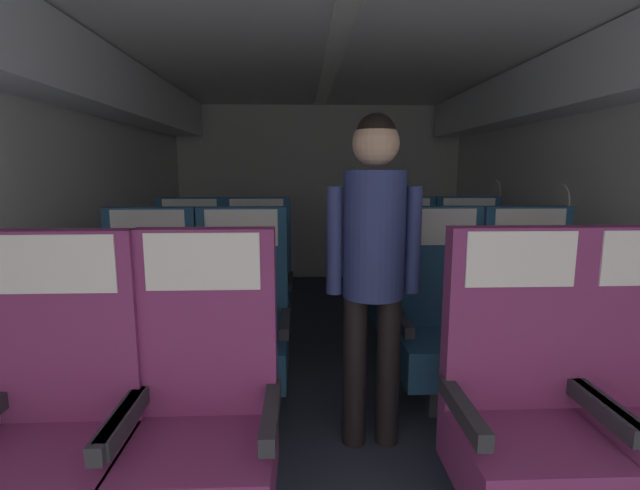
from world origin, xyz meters
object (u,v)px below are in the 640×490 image
seat_b_right_aisle (530,325)px  seat_c_left_aisle (257,287)px  seat_b_left_aisle (242,328)px  flight_attendant (374,249)px  seat_c_left_window (191,287)px  seat_b_right_window (441,326)px  seat_b_left_window (149,330)px  seat_c_right_window (404,285)px  seat_a_right_window (521,413)px  seat_a_left_aisle (204,420)px  seat_a_left_window (58,427)px  seat_c_right_aisle (469,284)px

seat_b_right_aisle → seat_c_left_aisle: 1.83m
seat_b_left_aisle → flight_attendant: 0.89m
seat_c_left_window → flight_attendant: (1.14, -1.24, 0.49)m
seat_b_right_window → seat_c_left_window: same height
seat_c_left_window → flight_attendant: size_ratio=0.71×
seat_b_left_aisle → seat_c_left_window: 1.02m
seat_b_left_window → seat_c_right_window: bearing=29.4°
seat_b_left_aisle → seat_a_right_window: bearing=-39.9°
seat_b_left_window → seat_b_right_aisle: same height
seat_a_left_aisle → seat_b_left_window: (-0.48, 0.92, 0.00)m
seat_b_left_window → seat_a_left_window: bearing=-89.7°
seat_b_left_window → seat_b_left_aisle: bearing=-0.2°
seat_b_right_window → seat_a_right_window: bearing=-89.4°
seat_b_left_aisle → flight_attendant: bearing=-28.3°
seat_b_left_aisle → seat_c_right_aisle: (1.58, 0.91, 0.00)m
flight_attendant → seat_a_left_aisle: bearing=-155.5°
seat_a_left_window → flight_attendant: bearing=27.1°
seat_a_left_window → seat_a_right_window: bearing=0.7°
seat_a_left_window → seat_a_left_aisle: (0.48, 0.02, 0.00)m
seat_c_right_window → seat_a_left_window: bearing=-130.7°
seat_c_right_aisle → seat_c_right_window: bearing=-177.6°
seat_b_left_window → seat_c_right_window: same height
seat_a_right_window → seat_c_left_window: same height
seat_a_right_window → seat_b_right_window: 0.91m
seat_c_right_aisle → flight_attendant: (-0.93, -1.26, 0.49)m
seat_b_right_window → seat_c_left_window: 1.81m
flight_attendant → seat_c_right_aisle: bearing=38.0°
seat_c_right_window → flight_attendant: size_ratio=0.71×
seat_a_right_window → seat_b_right_aisle: same height
seat_a_left_aisle → seat_b_right_window: (1.10, 0.91, 0.00)m
seat_a_left_window → seat_c_right_window: bearing=49.3°
seat_b_right_window → flight_attendant: bearing=-141.4°
seat_b_left_aisle → seat_b_right_aisle: same height
seat_b_right_aisle → seat_c_right_aisle: (0.00, 0.93, 0.00)m
seat_b_right_aisle → seat_c_left_aisle: same height
seat_b_right_window → seat_c_left_window: bearing=150.5°
seat_b_left_aisle → seat_c_right_window: same height
seat_a_left_window → seat_b_right_window: size_ratio=1.00×
seat_b_left_window → seat_c_left_aisle: same height
seat_a_left_window → seat_b_right_aisle: 2.27m
seat_c_left_window → seat_a_right_window: bearing=-48.7°
seat_c_left_aisle → seat_b_left_window: bearing=-119.2°
seat_b_right_window → flight_attendant: (-0.44, -0.35, 0.49)m
seat_b_left_aisle → flight_attendant: (0.65, -0.35, 0.49)m
seat_a_left_aisle → seat_a_right_window: 1.11m
seat_c_right_window → seat_b_left_aisle: bearing=-140.5°
seat_a_left_window → seat_c_right_window: same height
seat_a_right_window → seat_b_right_window: size_ratio=1.00×
seat_b_right_window → seat_c_right_window: (-0.01, 0.90, 0.00)m
seat_b_right_aisle → seat_c_left_window: (-2.07, 0.91, 0.00)m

